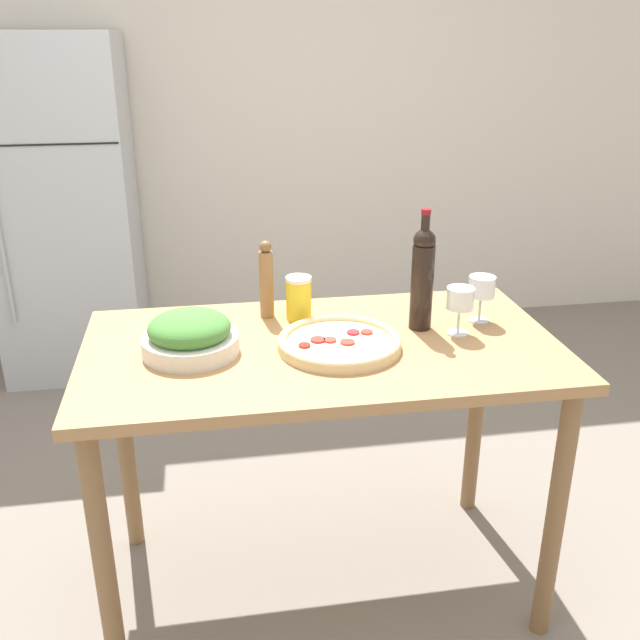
{
  "coord_description": "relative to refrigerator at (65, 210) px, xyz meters",
  "views": [
    {
      "loc": [
        -0.32,
        -1.87,
        1.74
      ],
      "look_at": [
        0.0,
        0.04,
        0.94
      ],
      "focal_mm": 40.0,
      "sensor_mm": 36.0,
      "label": 1
    }
  ],
  "objects": [
    {
      "name": "ground_plane",
      "position": [
        1.03,
        -1.93,
        -0.86
      ],
      "size": [
        14.0,
        14.0,
        0.0
      ],
      "primitive_type": "plane",
      "color": "slate"
    },
    {
      "name": "wall_back",
      "position": [
        1.03,
        0.39,
        0.44
      ],
      "size": [
        6.4,
        0.08,
        2.6
      ],
      "color": "silver",
      "rests_on": "ground_plane"
    },
    {
      "name": "refrigerator",
      "position": [
        0.0,
        0.0,
        0.0
      ],
      "size": [
        0.7,
        0.7,
        1.73
      ],
      "color": "#B7BCC1",
      "rests_on": "ground_plane"
    },
    {
      "name": "prep_counter",
      "position": [
        1.03,
        -1.93,
        -0.1
      ],
      "size": [
        1.39,
        0.75,
        0.88
      ],
      "color": "#A87A4C",
      "rests_on": "ground_plane"
    },
    {
      "name": "wine_bottle",
      "position": [
        1.34,
        -1.86,
        0.19
      ],
      "size": [
        0.07,
        0.07,
        0.37
      ],
      "color": "black",
      "rests_on": "prep_counter"
    },
    {
      "name": "wine_glass_near",
      "position": [
        1.44,
        -1.92,
        0.12
      ],
      "size": [
        0.08,
        0.08,
        0.15
      ],
      "color": "silver",
      "rests_on": "prep_counter"
    },
    {
      "name": "wine_glass_far",
      "position": [
        1.54,
        -1.84,
        0.13
      ],
      "size": [
        0.08,
        0.08,
        0.15
      ],
      "color": "silver",
      "rests_on": "prep_counter"
    },
    {
      "name": "pepper_mill",
      "position": [
        0.89,
        -1.69,
        0.14
      ],
      "size": [
        0.04,
        0.04,
        0.25
      ],
      "color": "olive",
      "rests_on": "prep_counter"
    },
    {
      "name": "salad_bowl",
      "position": [
        0.65,
        -1.93,
        0.07
      ],
      "size": [
        0.27,
        0.27,
        0.12
      ],
      "color": "silver",
      "rests_on": "prep_counter"
    },
    {
      "name": "homemade_pizza",
      "position": [
        1.07,
        -1.97,
        0.04
      ],
      "size": [
        0.36,
        0.36,
        0.04
      ],
      "color": "#DBC189",
      "rests_on": "prep_counter"
    },
    {
      "name": "salt_canister",
      "position": [
        0.99,
        -1.73,
        0.09
      ],
      "size": [
        0.08,
        0.08,
        0.14
      ],
      "color": "yellow",
      "rests_on": "prep_counter"
    }
  ]
}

